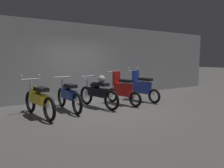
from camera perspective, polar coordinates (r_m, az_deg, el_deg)
ground_plane at (r=6.90m, az=-2.85°, el=-6.69°), size 80.00×80.00×0.00m
back_wall at (r=8.69m, az=-10.19°, el=6.03°), size 16.00×0.30×3.03m
motorbike_slot_0 at (r=6.21m, az=-19.33°, el=-3.89°), size 0.58×1.94×1.15m
motorbike_slot_1 at (r=6.75m, az=-11.76°, el=-2.88°), size 0.56×1.95×1.03m
motorbike_slot_2 at (r=7.01m, az=-3.88°, el=-2.11°), size 0.62×1.93×1.08m
motorbike_slot_3 at (r=7.48m, az=2.82°, el=-1.57°), size 0.56×1.67×1.18m
motorbike_slot_4 at (r=8.16m, az=7.95°, el=-0.92°), size 0.58×1.67×1.29m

